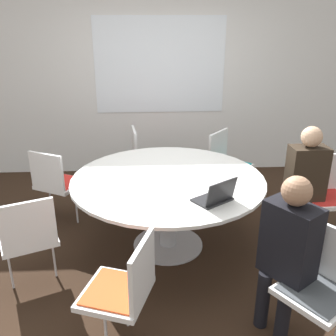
{
  "coord_description": "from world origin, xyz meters",
  "views": [
    {
      "loc": [
        -0.18,
        -3.26,
        2.15
      ],
      "look_at": [
        0.0,
        0.0,
        0.85
      ],
      "focal_mm": 40.0,
      "sensor_mm": 36.0,
      "label": 1
    }
  ],
  "objects_px": {
    "chair_1": "(323,190)",
    "chair_6": "(125,286)",
    "person_0": "(288,245)",
    "chair_4": "(56,180)",
    "person_1": "(307,177)",
    "laptop": "(216,196)",
    "chair_2": "(227,160)",
    "handbag": "(125,183)",
    "chair_3": "(145,155)",
    "chair_0": "(323,281)",
    "chair_5": "(28,234)"
  },
  "relations": [
    {
      "from": "chair_1",
      "to": "chair_6",
      "type": "distance_m",
      "value": 2.39
    },
    {
      "from": "chair_1",
      "to": "chair_6",
      "type": "bearing_deg",
      "value": 33.28
    },
    {
      "from": "person_0",
      "to": "chair_4",
      "type": "bearing_deg",
      "value": 15.01
    },
    {
      "from": "person_1",
      "to": "laptop",
      "type": "distance_m",
      "value": 1.15
    },
    {
      "from": "chair_2",
      "to": "handbag",
      "type": "bearing_deg",
      "value": -59.97
    },
    {
      "from": "chair_1",
      "to": "handbag",
      "type": "height_order",
      "value": "chair_1"
    },
    {
      "from": "chair_1",
      "to": "chair_3",
      "type": "distance_m",
      "value": 2.17
    },
    {
      "from": "person_1",
      "to": "laptop",
      "type": "xyz_separation_m",
      "value": [
        -1.0,
        -0.56,
        0.09
      ]
    },
    {
      "from": "chair_0",
      "to": "chair_6",
      "type": "distance_m",
      "value": 1.32
    },
    {
      "from": "chair_0",
      "to": "person_0",
      "type": "xyz_separation_m",
      "value": [
        -0.2,
        0.15,
        0.19
      ]
    },
    {
      "from": "chair_2",
      "to": "chair_4",
      "type": "relative_size",
      "value": 1.0
    },
    {
      "from": "chair_0",
      "to": "person_1",
      "type": "xyz_separation_m",
      "value": [
        0.4,
        1.31,
        0.19
      ]
    },
    {
      "from": "person_0",
      "to": "person_1",
      "type": "distance_m",
      "value": 1.31
    },
    {
      "from": "chair_5",
      "to": "chair_6",
      "type": "bearing_deg",
      "value": -62.94
    },
    {
      "from": "person_0",
      "to": "laptop",
      "type": "height_order",
      "value": "person_0"
    },
    {
      "from": "chair_5",
      "to": "person_1",
      "type": "relative_size",
      "value": 0.71
    },
    {
      "from": "chair_2",
      "to": "chair_3",
      "type": "bearing_deg",
      "value": -63.4
    },
    {
      "from": "person_0",
      "to": "chair_1",
      "type": "bearing_deg",
      "value": -68.42
    },
    {
      "from": "chair_5",
      "to": "person_1",
      "type": "xyz_separation_m",
      "value": [
        2.53,
        0.6,
        0.19
      ]
    },
    {
      "from": "chair_2",
      "to": "chair_6",
      "type": "bearing_deg",
      "value": 13.61
    },
    {
      "from": "chair_2",
      "to": "person_0",
      "type": "relative_size",
      "value": 0.71
    },
    {
      "from": "chair_6",
      "to": "chair_5",
      "type": "bearing_deg",
      "value": 68.89
    },
    {
      "from": "chair_3",
      "to": "person_1",
      "type": "distance_m",
      "value": 2.04
    },
    {
      "from": "chair_2",
      "to": "person_1",
      "type": "height_order",
      "value": "person_1"
    },
    {
      "from": "chair_4",
      "to": "chair_1",
      "type": "bearing_deg",
      "value": 18.65
    },
    {
      "from": "chair_3",
      "to": "person_1",
      "type": "bearing_deg",
      "value": 44.53
    },
    {
      "from": "chair_6",
      "to": "laptop",
      "type": "xyz_separation_m",
      "value": [
        0.72,
        0.72,
        0.28
      ]
    },
    {
      "from": "chair_0",
      "to": "chair_2",
      "type": "relative_size",
      "value": 1.0
    },
    {
      "from": "chair_0",
      "to": "person_1",
      "type": "distance_m",
      "value": 1.38
    },
    {
      "from": "person_0",
      "to": "handbag",
      "type": "height_order",
      "value": "person_0"
    },
    {
      "from": "chair_2",
      "to": "chair_6",
      "type": "xyz_separation_m",
      "value": [
        -1.14,
        -2.29,
        0.0
      ]
    },
    {
      "from": "chair_0",
      "to": "chair_2",
      "type": "xyz_separation_m",
      "value": [
        -0.18,
        2.32,
        0.0
      ]
    },
    {
      "from": "chair_3",
      "to": "chair_1",
      "type": "bearing_deg",
      "value": 50.31
    },
    {
      "from": "laptop",
      "to": "handbag",
      "type": "distance_m",
      "value": 2.1
    },
    {
      "from": "chair_1",
      "to": "person_1",
      "type": "height_order",
      "value": "person_1"
    },
    {
      "from": "chair_5",
      "to": "chair_6",
      "type": "xyz_separation_m",
      "value": [
        0.82,
        -0.68,
        0.0
      ]
    },
    {
      "from": "person_0",
      "to": "chair_2",
      "type": "bearing_deg",
      "value": -35.2
    },
    {
      "from": "chair_4",
      "to": "chair_6",
      "type": "xyz_separation_m",
      "value": [
        0.84,
        -1.79,
        0.0
      ]
    },
    {
      "from": "chair_0",
      "to": "laptop",
      "type": "height_order",
      "value": "laptop"
    },
    {
      "from": "person_0",
      "to": "handbag",
      "type": "xyz_separation_m",
      "value": [
        -1.26,
        2.4,
        -0.57
      ]
    },
    {
      "from": "chair_2",
      "to": "chair_6",
      "type": "distance_m",
      "value": 2.56
    },
    {
      "from": "chair_6",
      "to": "person_1",
      "type": "relative_size",
      "value": 0.71
    },
    {
      "from": "chair_5",
      "to": "laptop",
      "type": "xyz_separation_m",
      "value": [
        1.53,
        0.04,
        0.28
      ]
    },
    {
      "from": "chair_0",
      "to": "chair_4",
      "type": "distance_m",
      "value": 2.81
    },
    {
      "from": "chair_2",
      "to": "person_1",
      "type": "bearing_deg",
      "value": 69.67
    },
    {
      "from": "chair_4",
      "to": "chair_5",
      "type": "distance_m",
      "value": 1.1
    },
    {
      "from": "chair_5",
      "to": "person_0",
      "type": "bearing_deg",
      "value": -39.22
    },
    {
      "from": "chair_2",
      "to": "chair_5",
      "type": "xyz_separation_m",
      "value": [
        -1.95,
        -1.61,
        0.0
      ]
    },
    {
      "from": "chair_3",
      "to": "handbag",
      "type": "bearing_deg",
      "value": -93.85
    },
    {
      "from": "person_1",
      "to": "handbag",
      "type": "distance_m",
      "value": 2.31
    }
  ]
}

